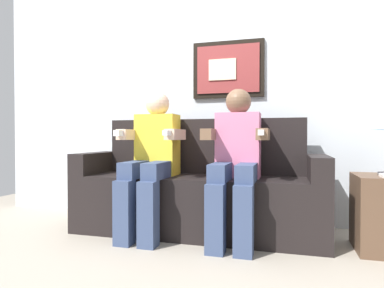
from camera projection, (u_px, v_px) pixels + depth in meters
ground_plane at (186, 245)px, 2.34m from camera, size 5.62×5.62×0.00m
back_wall_assembly at (211, 77)px, 3.05m from camera, size 4.32×0.10×2.60m
couch at (198, 193)px, 2.65m from camera, size 1.92×0.58×0.90m
person_on_left at (152, 156)px, 2.57m from camera, size 0.46×0.56×1.11m
person_on_right at (236, 157)px, 2.39m from camera, size 0.46×0.56×1.11m
spare_remote_on_table at (384, 176)px, 2.08m from camera, size 0.04×0.13×0.02m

